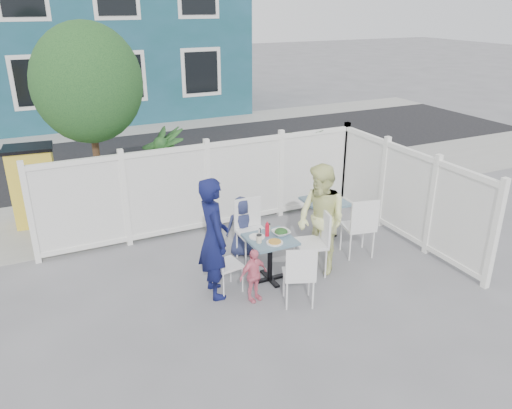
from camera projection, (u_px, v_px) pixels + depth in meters
name	position (u px, v px, depth m)	size (l,w,h in m)	color
ground	(263.00, 295.00, 7.05)	(80.00, 80.00, 0.00)	slate
near_sidewalk	(181.00, 203.00, 10.22)	(24.00, 2.60, 0.01)	gray
street	(139.00, 156.00, 13.31)	(24.00, 5.00, 0.01)	black
far_sidewalk	(116.00, 131.00, 15.89)	(24.00, 1.60, 0.01)	gray
building	(73.00, 27.00, 17.39)	(11.00, 6.00, 6.00)	#174B53
fence_back	(208.00, 188.00, 8.79)	(5.86, 0.08, 1.60)	white
fence_right	(406.00, 196.00, 8.45)	(0.08, 3.66, 1.60)	white
tree	(88.00, 84.00, 8.18)	(1.80, 1.62, 3.59)	#382316
utility_cabinet	(34.00, 187.00, 9.05)	(0.77, 0.55, 1.42)	gold
potted_shrub_a	(164.00, 176.00, 9.10)	(0.99, 0.99, 1.76)	#16381B
potted_shrub_b	(285.00, 164.00, 10.04)	(1.45, 1.26, 1.61)	#16381B
main_table	(270.00, 248.00, 7.23)	(0.66, 0.66, 0.69)	#446772
spare_table	(325.00, 209.00, 8.52)	(0.69, 0.69, 0.71)	#446772
chair_left	(222.00, 261.00, 6.96)	(0.42, 0.43, 0.84)	white
chair_right	(316.00, 237.00, 7.43)	(0.53, 0.55, 1.01)	white
chair_back	(250.00, 225.00, 7.85)	(0.46, 0.45, 0.99)	white
chair_near	(300.00, 272.00, 6.61)	(0.53, 0.52, 0.90)	white
chair_spare	(361.00, 223.00, 7.89)	(0.54, 0.53, 1.01)	white
man	(214.00, 238.00, 6.77)	(0.63, 0.42, 1.73)	#0F1342
woman	(321.00, 220.00, 7.40)	(0.82, 0.64, 1.68)	#E1EC54
boy	(241.00, 226.00, 8.00)	(0.49, 0.32, 0.99)	navy
toddler	(253.00, 275.00, 6.80)	(0.46, 0.19, 0.78)	pink
plate_main	(275.00, 243.00, 7.03)	(0.24, 0.24, 0.01)	white
plate_side	(257.00, 237.00, 7.20)	(0.23, 0.23, 0.02)	white
salad_bowl	(281.00, 233.00, 7.27)	(0.26, 0.26, 0.06)	white
coffee_cup_a	(259.00, 239.00, 7.03)	(0.07, 0.07, 0.11)	beige
coffee_cup_b	(268.00, 228.00, 7.37)	(0.07, 0.07, 0.11)	beige
ketchup_bottle	(267.00, 230.00, 7.21)	(0.06, 0.06, 0.19)	red
salt_shaker	(259.00, 231.00, 7.33)	(0.03, 0.03, 0.06)	white
pepper_shaker	(260.00, 231.00, 7.33)	(0.03, 0.03, 0.07)	black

